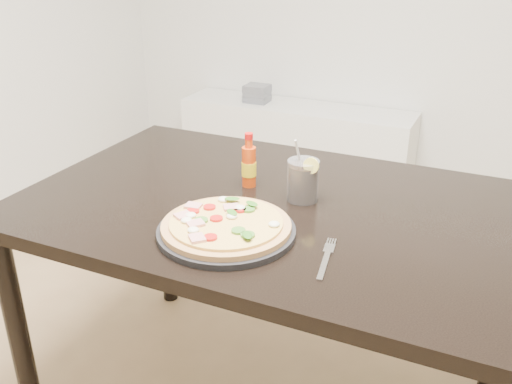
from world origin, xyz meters
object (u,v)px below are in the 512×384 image
at_px(media_console, 295,146).
at_px(pizza, 226,224).
at_px(cola_cup, 303,181).
at_px(plate, 226,231).
at_px(dining_table, 274,229).
at_px(hot_sauce_bottle, 249,165).
at_px(fork, 327,257).

bearing_deg(media_console, pizza, -74.03).
bearing_deg(cola_cup, plate, -109.98).
distance_m(dining_table, cola_cup, 0.16).
distance_m(pizza, cola_cup, 0.29).
bearing_deg(plate, dining_table, 81.25).
xyz_separation_m(hot_sauce_bottle, fork, (0.34, -0.30, -0.06)).
height_order(dining_table, hot_sauce_bottle, hot_sauce_bottle).
bearing_deg(cola_cup, fork, -59.52).
bearing_deg(dining_table, cola_cup, 37.80).
bearing_deg(media_console, plate, -73.98).
height_order(plate, pizza, pizza).
xyz_separation_m(plate, media_console, (-0.57, 2.00, -0.51)).
distance_m(dining_table, media_console, 1.92).
distance_m(dining_table, fork, 0.33).
xyz_separation_m(plate, hot_sauce_bottle, (-0.08, 0.30, 0.06)).
bearing_deg(dining_table, media_console, 108.89).
relative_size(pizza, cola_cup, 1.80).
bearing_deg(media_console, fork, -67.36).
height_order(fork, media_console, fork).
relative_size(cola_cup, fork, 0.95).
relative_size(plate, fork, 1.82).
height_order(plate, fork, plate).
bearing_deg(plate, media_console, 106.02).
height_order(dining_table, plate, plate).
height_order(plate, media_console, plate).
xyz_separation_m(fork, media_console, (-0.83, 2.00, -0.50)).
height_order(dining_table, media_console, dining_table).
distance_m(pizza, fork, 0.26).
relative_size(plate, cola_cup, 1.93).
height_order(hot_sauce_bottle, fork, hot_sauce_bottle).
distance_m(dining_table, plate, 0.24).
distance_m(hot_sauce_bottle, fork, 0.46).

